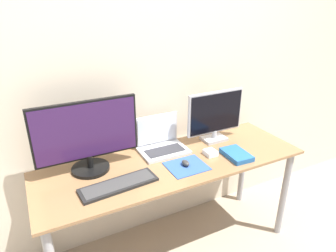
{
  "coord_description": "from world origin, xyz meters",
  "views": [
    {
      "loc": [
        -0.78,
        -1.17,
        1.68
      ],
      "look_at": [
        -0.0,
        0.36,
        0.93
      ],
      "focal_mm": 32.0,
      "sensor_mm": 36.0,
      "label": 1
    }
  ],
  "objects_px": {
    "keyboard": "(119,185)",
    "monitor_right": "(215,115)",
    "book": "(236,155)",
    "power_brick": "(210,153)",
    "monitor_left": "(87,136)",
    "mouse": "(186,163)",
    "laptop": "(161,142)"
  },
  "relations": [
    {
      "from": "laptop",
      "to": "power_brick",
      "type": "height_order",
      "value": "laptop"
    },
    {
      "from": "keyboard",
      "to": "mouse",
      "type": "relative_size",
      "value": 6.75
    },
    {
      "from": "power_brick",
      "to": "book",
      "type": "bearing_deg",
      "value": -35.45
    },
    {
      "from": "monitor_left",
      "to": "mouse",
      "type": "bearing_deg",
      "value": -23.08
    },
    {
      "from": "monitor_left",
      "to": "power_brick",
      "type": "relative_size",
      "value": 7.42
    },
    {
      "from": "monitor_left",
      "to": "keyboard",
      "type": "distance_m",
      "value": 0.34
    },
    {
      "from": "keyboard",
      "to": "mouse",
      "type": "xyz_separation_m",
      "value": [
        0.43,
        0.02,
        0.01
      ]
    },
    {
      "from": "keyboard",
      "to": "monitor_left",
      "type": "bearing_deg",
      "value": 111.61
    },
    {
      "from": "monitor_left",
      "to": "mouse",
      "type": "relative_size",
      "value": 9.24
    },
    {
      "from": "power_brick",
      "to": "laptop",
      "type": "bearing_deg",
      "value": 139.37
    },
    {
      "from": "laptop",
      "to": "mouse",
      "type": "height_order",
      "value": "laptop"
    },
    {
      "from": "monitor_left",
      "to": "book",
      "type": "relative_size",
      "value": 2.86
    },
    {
      "from": "monitor_right",
      "to": "book",
      "type": "xyz_separation_m",
      "value": [
        -0.01,
        -0.27,
        -0.18
      ]
    },
    {
      "from": "laptop",
      "to": "power_brick",
      "type": "bearing_deg",
      "value": -40.63
    },
    {
      "from": "monitor_left",
      "to": "power_brick",
      "type": "xyz_separation_m",
      "value": [
        0.75,
        -0.18,
        -0.21
      ]
    },
    {
      "from": "monitor_right",
      "to": "keyboard",
      "type": "bearing_deg",
      "value": -163.18
    },
    {
      "from": "book",
      "to": "power_brick",
      "type": "bearing_deg",
      "value": 144.55
    },
    {
      "from": "laptop",
      "to": "keyboard",
      "type": "xyz_separation_m",
      "value": [
        -0.39,
        -0.28,
        -0.05
      ]
    },
    {
      "from": "keyboard",
      "to": "power_brick",
      "type": "bearing_deg",
      "value": 5.7
    },
    {
      "from": "keyboard",
      "to": "laptop",
      "type": "bearing_deg",
      "value": 35.84
    },
    {
      "from": "power_brick",
      "to": "mouse",
      "type": "bearing_deg",
      "value": -167.46
    },
    {
      "from": "monitor_right",
      "to": "laptop",
      "type": "relative_size",
      "value": 1.39
    },
    {
      "from": "keyboard",
      "to": "monitor_right",
      "type": "bearing_deg",
      "value": 16.82
    },
    {
      "from": "monitor_left",
      "to": "book",
      "type": "bearing_deg",
      "value": -17.24
    },
    {
      "from": "monitor_right",
      "to": "mouse",
      "type": "distance_m",
      "value": 0.46
    },
    {
      "from": "monitor_left",
      "to": "mouse",
      "type": "distance_m",
      "value": 0.61
    },
    {
      "from": "book",
      "to": "power_brick",
      "type": "xyz_separation_m",
      "value": [
        -0.14,
        0.1,
        0.0
      ]
    },
    {
      "from": "keyboard",
      "to": "mouse",
      "type": "distance_m",
      "value": 0.43
    },
    {
      "from": "mouse",
      "to": "laptop",
      "type": "bearing_deg",
      "value": 98.23
    },
    {
      "from": "laptop",
      "to": "book",
      "type": "height_order",
      "value": "laptop"
    },
    {
      "from": "monitor_left",
      "to": "power_brick",
      "type": "bearing_deg",
      "value": -13.35
    },
    {
      "from": "monitor_right",
      "to": "power_brick",
      "type": "distance_m",
      "value": 0.29
    }
  ]
}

